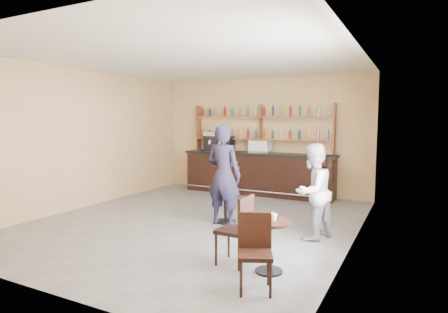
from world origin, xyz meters
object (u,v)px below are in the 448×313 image
at_px(man_main, 223,175).
at_px(chair_south, 255,254).
at_px(bar_counter, 258,173).
at_px(cafe_table, 269,246).
at_px(chair_west, 234,230).
at_px(pastry_case, 261,147).
at_px(espresso_machine, 219,142).
at_px(patron_second, 313,191).
at_px(pedestal_table, 226,194).

bearing_deg(man_main, chair_south, 126.94).
relative_size(bar_counter, chair_south, 4.64).
distance_m(cafe_table, chair_west, 0.57).
relative_size(pastry_case, man_main, 0.28).
xyz_separation_m(bar_counter, espresso_machine, (-1.20, 0.00, 0.85)).
bearing_deg(patron_second, chair_south, 18.11).
height_order(espresso_machine, pedestal_table, espresso_machine).
xyz_separation_m(bar_counter, chair_west, (1.61, -4.83, -0.08)).
relative_size(pastry_case, patron_second, 0.34).
xyz_separation_m(man_main, chair_south, (1.65, -2.37, -0.52)).
bearing_deg(bar_counter, man_main, -79.78).
relative_size(man_main, patron_second, 1.19).
relative_size(pedestal_table, cafe_table, 1.59).
bearing_deg(bar_counter, patron_second, -54.19).
bearing_deg(chair_south, cafe_table, 70.15).
bearing_deg(bar_counter, pastry_case, 0.00).
relative_size(cafe_table, patron_second, 0.43).
relative_size(bar_counter, chair_west, 4.30).
xyz_separation_m(pastry_case, patron_second, (2.23, -3.20, -0.49)).
distance_m(man_main, chair_west, 2.07).
bearing_deg(cafe_table, man_main, 132.22).
height_order(bar_counter, chair_south, bar_counter).
bearing_deg(chair_west, chair_south, 45.17).
distance_m(cafe_table, chair_south, 0.61).
height_order(man_main, chair_west, man_main).
distance_m(pastry_case, chair_west, 5.14).
xyz_separation_m(bar_counter, chair_south, (2.21, -5.48, -0.12)).
distance_m(pastry_case, patron_second, 3.93).
height_order(espresso_machine, chair_south, espresso_machine).
bearing_deg(pedestal_table, man_main, -77.39).
bearing_deg(chair_west, espresso_machine, -147.30).
height_order(pastry_case, chair_west, pastry_case).
bearing_deg(espresso_machine, cafe_table, -47.29).
relative_size(man_main, chair_west, 1.99).
bearing_deg(pastry_case, cafe_table, -70.79).
distance_m(pedestal_table, chair_south, 3.04).
relative_size(bar_counter, pastry_case, 7.61).
bearing_deg(man_main, espresso_machine, -58.47).
distance_m(espresso_machine, cafe_table, 6.03).
distance_m(pedestal_table, cafe_table, 2.54).
xyz_separation_m(pedestal_table, patron_second, (1.78, -0.25, 0.26)).
bearing_deg(espresso_machine, patron_second, -34.24).
relative_size(bar_counter, cafe_table, 6.01).
bearing_deg(bar_counter, pedestal_table, -79.91).
height_order(cafe_table, chair_south, chair_south).
bearing_deg(pedestal_table, espresso_machine, 120.32).
bearing_deg(espresso_machine, pastry_case, 8.12).
bearing_deg(bar_counter, chair_west, -71.53).
relative_size(man_main, cafe_table, 2.78).
xyz_separation_m(espresso_machine, patron_second, (3.51, -3.20, -0.60)).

